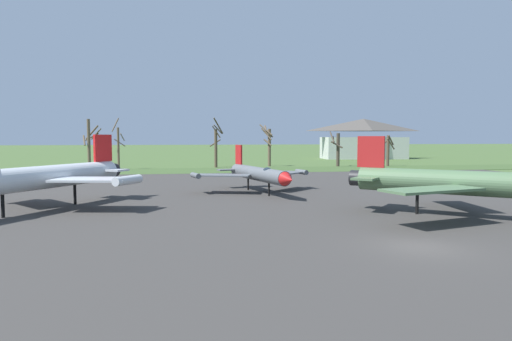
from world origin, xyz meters
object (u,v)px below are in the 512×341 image
(jet_fighter_rear_left, at_px, (475,183))
(visitor_building, at_px, (363,139))
(jet_fighter_front_left, at_px, (258,174))
(jet_fighter_rear_center, at_px, (38,177))

(jet_fighter_rear_left, height_order, visitor_building, visitor_building)
(jet_fighter_front_left, distance_m, visitor_building, 74.59)
(visitor_building, bearing_deg, jet_fighter_front_left, -120.48)
(jet_fighter_rear_center, relative_size, visitor_building, 0.74)
(jet_fighter_front_left, height_order, jet_fighter_rear_left, jet_fighter_rear_left)
(jet_fighter_front_left, bearing_deg, jet_fighter_rear_center, -155.88)
(jet_fighter_front_left, xyz_separation_m, jet_fighter_rear_center, (-17.30, -7.75, 0.58))
(jet_fighter_rear_center, bearing_deg, visitor_building, 52.56)
(jet_fighter_rear_center, distance_m, jet_fighter_rear_left, 29.79)
(jet_fighter_front_left, xyz_separation_m, jet_fighter_rear_left, (11.39, -15.79, 0.49))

